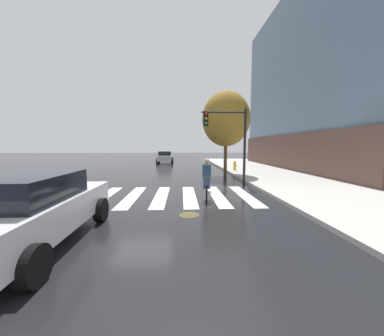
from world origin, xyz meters
The scene contains 11 objects.
ground_plane centered at (0.00, 0.00, 0.00)m, with size 120.00×120.00×0.00m, color black.
sidewalk centered at (8.75, 0.00, 0.07)m, with size 6.50×50.00×0.15m, color #B2AFA8.
crosswalk_stripes centered at (0.19, 0.00, 0.01)m, with size 9.16×4.07×0.01m.
manhole_cover centered at (1.93, -2.59, 0.00)m, with size 0.64×0.64×0.01m, color #473D1E.
sedan_near centered at (-1.59, -4.56, 0.82)m, with size 2.22×4.63×1.59m.
sedan_mid centered at (-0.40, 18.63, 0.77)m, with size 2.09×4.36×1.50m.
cyclist centered at (2.71, -0.60, 0.84)m, with size 0.38×1.71×1.69m.
traffic_light_near centered at (4.36, 2.54, 2.86)m, with size 2.47×0.28×4.20m.
fire_hydrant centered at (6.20, 8.69, 0.53)m, with size 0.33×0.22×0.78m.
street_tree_near centered at (4.91, 6.39, 4.11)m, with size 3.42×3.42×6.08m.
corner_building centered at (17.87, 10.10, 7.83)m, with size 14.01×20.11×15.76m.
Camera 1 is at (1.68, -9.26, 2.19)m, focal length 20.19 mm.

